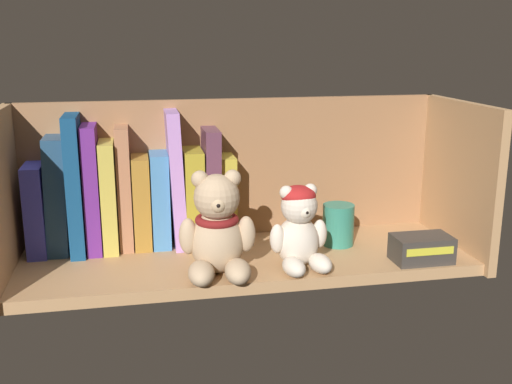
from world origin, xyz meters
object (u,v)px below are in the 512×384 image
at_px(book_4, 109,194).
at_px(book_5, 124,187).
at_px(book_1, 58,194).
at_px(pillar_candle, 338,225).
at_px(book_0, 38,207).
at_px(book_11, 226,197).
at_px(book_8, 175,177).
at_px(book_2, 76,182).
at_px(book_3, 93,187).
at_px(small_product_box, 422,249).
at_px(book_6, 141,200).
at_px(book_9, 192,195).
at_px(book_7, 160,198).
at_px(teddy_bear_smaller, 299,229).
at_px(book_10, 210,185).
at_px(teddy_bear_larger, 217,231).

distance_m(book_4, book_5, 0.03).
bearing_deg(book_1, pillar_candle, -8.58).
xyz_separation_m(book_0, book_11, (0.34, 0.00, 0.00)).
bearing_deg(book_8, book_2, 180.00).
xyz_separation_m(book_3, book_4, (0.03, 0.00, -0.01)).
relative_size(book_0, small_product_box, 1.63).
bearing_deg(book_0, book_3, 0.00).
xyz_separation_m(book_5, book_6, (0.03, 0.00, -0.03)).
xyz_separation_m(book_3, book_9, (0.18, 0.00, -0.02)).
xyz_separation_m(book_7, teddy_bear_smaller, (0.22, -0.17, -0.02)).
distance_m(book_6, small_product_box, 0.51).
height_order(book_4, book_6, book_4).
bearing_deg(small_product_box, book_3, 161.29).
height_order(book_4, book_8, book_8).
bearing_deg(book_11, book_4, 180.00).
xyz_separation_m(book_10, small_product_box, (0.34, -0.19, -0.08)).
bearing_deg(small_product_box, book_10, 151.25).
xyz_separation_m(book_11, teddy_bear_smaller, (0.10, -0.17, -0.01)).
height_order(book_0, book_8, book_8).
xyz_separation_m(book_0, book_10, (0.31, 0.00, 0.03)).
relative_size(teddy_bear_smaller, small_product_box, 1.42).
bearing_deg(book_2, teddy_bear_larger, -37.29).
relative_size(teddy_bear_larger, pillar_candle, 2.24).
bearing_deg(teddy_bear_smaller, pillar_candle, 43.32).
relative_size(book_7, teddy_bear_larger, 1.01).
distance_m(book_5, book_7, 0.07).
height_order(book_0, teddy_bear_smaller, book_0).
bearing_deg(book_6, book_4, 180.00).
bearing_deg(book_4, book_8, 0.00).
height_order(teddy_bear_larger, pillar_candle, teddy_bear_larger).
bearing_deg(book_9, book_0, 180.00).
bearing_deg(book_6, book_3, 180.00).
xyz_separation_m(book_3, book_11, (0.24, 0.00, -0.03)).
relative_size(book_7, book_11, 1.06).
distance_m(book_9, book_11, 0.06).
distance_m(book_5, book_10, 0.16).
height_order(book_8, teddy_bear_larger, book_8).
xyz_separation_m(book_6, book_8, (0.06, 0.00, 0.04)).
height_order(book_8, book_11, book_8).
bearing_deg(pillar_candle, book_10, 161.71).
distance_m(book_4, pillar_candle, 0.42).
bearing_deg(book_7, book_11, 0.00).
relative_size(book_6, teddy_bear_larger, 0.98).
xyz_separation_m(book_11, small_product_box, (0.31, -0.19, -0.06)).
bearing_deg(teddy_bear_smaller, small_product_box, -4.38).
relative_size(book_1, book_4, 1.05).
height_order(book_5, book_8, book_8).
distance_m(book_10, teddy_bear_larger, 0.18).
distance_m(book_2, book_6, 0.12).
relative_size(book_5, small_product_box, 2.24).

